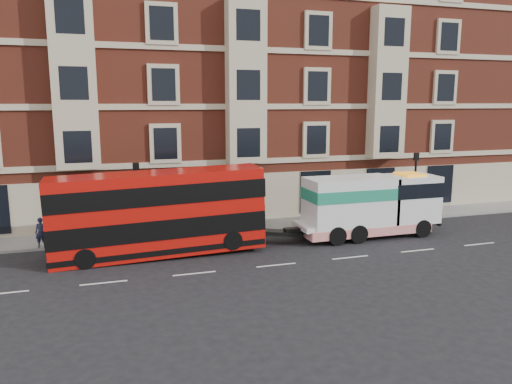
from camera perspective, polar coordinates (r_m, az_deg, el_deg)
ground at (r=24.40m, az=2.32°, el=-8.35°), size 120.00×120.00×0.00m
sidewalk at (r=31.25m, az=-2.37°, el=-4.04°), size 90.00×3.00×0.15m
victorian_terrace at (r=37.75m, az=-4.81°, el=13.68°), size 45.00×12.00×20.40m
lamp_post_west at (r=28.46m, az=-13.44°, el=-0.37°), size 0.35×0.15×4.35m
lamp_post_east at (r=34.68m, az=17.71°, el=1.29°), size 0.35×0.15×4.35m
double_decker_bus at (r=25.79m, az=-11.10°, el=-2.24°), size 10.66×2.45×4.32m
tow_truck at (r=29.68m, az=12.72°, el=-1.46°), size 8.54×2.52×3.56m
pedestrian at (r=28.88m, az=-23.37°, el=-4.28°), size 0.64×0.47×1.62m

